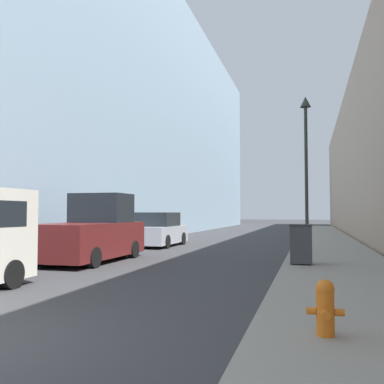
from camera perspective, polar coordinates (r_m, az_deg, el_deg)
sidewalk_right at (r=22.09m, az=17.69°, el=-6.82°), size 3.31×60.00×0.13m
building_left_glass at (r=34.66m, az=-11.75°, el=10.17°), size 12.00×60.00×18.80m
fire_hydrant at (r=5.82m, az=17.34°, el=-14.34°), size 0.46×0.35×0.70m
trash_bin at (r=13.39m, az=14.35°, el=-6.68°), size 0.65×0.70×1.20m
lamppost at (r=17.76m, az=14.97°, el=5.07°), size 0.43×0.43×6.22m
pickup_truck at (r=15.34m, az=-13.16°, el=-5.37°), size 2.17×4.88×2.37m
parked_sedan_near at (r=21.61m, az=-4.53°, el=-5.17°), size 1.97×4.30×1.69m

